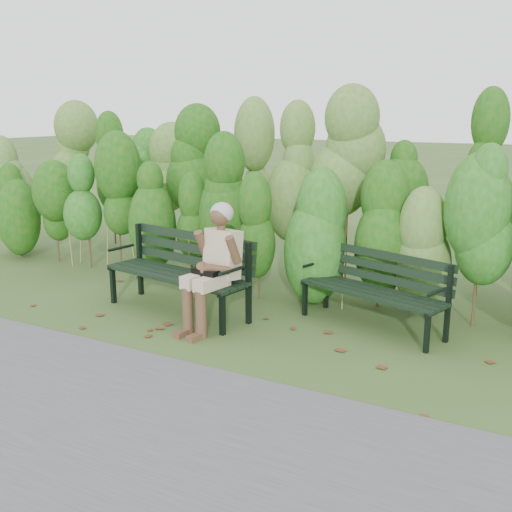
% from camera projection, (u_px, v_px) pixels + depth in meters
% --- Properties ---
extents(ground, '(80.00, 80.00, 0.00)m').
position_uv_depth(ground, '(240.00, 331.00, 6.35)').
color(ground, '#345022').
extents(footpath, '(60.00, 2.50, 0.01)m').
position_uv_depth(footpath, '(94.00, 424.00, 4.47)').
color(footpath, '#474749').
rests_on(footpath, ground).
extents(hedge_band, '(11.04, 1.67, 2.42)m').
position_uv_depth(hedge_band, '(312.00, 193.00, 7.65)').
color(hedge_band, '#47381E').
rests_on(hedge_band, ground).
extents(leaf_litter, '(6.01, 2.22, 0.01)m').
position_uv_depth(leaf_litter, '(246.00, 346.00, 5.94)').
color(leaf_litter, brown).
rests_on(leaf_litter, ground).
extents(bench_left, '(1.91, 0.89, 0.92)m').
position_uv_depth(bench_left, '(182.00, 266.00, 6.89)').
color(bench_left, black).
rests_on(bench_left, ground).
extents(bench_right, '(1.70, 0.97, 0.81)m').
position_uv_depth(bench_right, '(377.00, 284.00, 6.40)').
color(bench_right, black).
rests_on(bench_right, ground).
extents(seated_woman, '(0.56, 0.82, 1.35)m').
position_uv_depth(seated_woman, '(214.00, 259.00, 6.30)').
color(seated_woman, '#B8A68E').
rests_on(seated_woman, ground).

